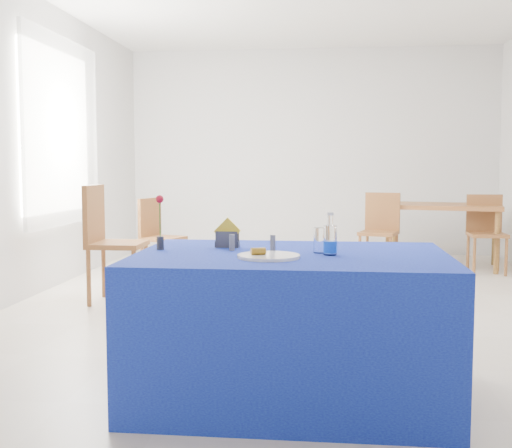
{
  "coord_description": "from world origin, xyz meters",
  "views": [
    {
      "loc": [
        0.22,
        -5.39,
        1.21
      ],
      "look_at": [
        -0.13,
        -2.23,
        0.92
      ],
      "focal_mm": 45.0,
      "sensor_mm": 36.0,
      "label": 1
    }
  ],
  "objects_px": {
    "oak_table": "(443,211)",
    "chair_bg_right": "(486,228)",
    "blue_table": "(291,325)",
    "chair_win_a": "(107,235)",
    "plate": "(269,256)",
    "water_bottle": "(330,241)",
    "chair_win_b": "(157,232)",
    "chair_bg_left": "(380,226)"
  },
  "relations": [
    {
      "from": "chair_bg_left",
      "to": "chair_bg_right",
      "type": "height_order",
      "value": "chair_bg_left"
    },
    {
      "from": "water_bottle",
      "to": "chair_bg_left",
      "type": "bearing_deg",
      "value": 81.94
    },
    {
      "from": "plate",
      "to": "chair_bg_right",
      "type": "distance_m",
      "value": 4.85
    },
    {
      "from": "chair_win_a",
      "to": "chair_win_b",
      "type": "distance_m",
      "value": 1.32
    },
    {
      "from": "chair_bg_right",
      "to": "chair_bg_left",
      "type": "bearing_deg",
      "value": -178.19
    },
    {
      "from": "chair_bg_left",
      "to": "blue_table",
      "type": "bearing_deg",
      "value": -83.54
    },
    {
      "from": "chair_bg_right",
      "to": "blue_table",
      "type": "bearing_deg",
      "value": -114.8
    },
    {
      "from": "chair_win_b",
      "to": "blue_table",
      "type": "bearing_deg",
      "value": -134.96
    },
    {
      "from": "blue_table",
      "to": "chair_bg_left",
      "type": "bearing_deg",
      "value": 79.22
    },
    {
      "from": "chair_bg_right",
      "to": "chair_win_a",
      "type": "relative_size",
      "value": 0.85
    },
    {
      "from": "blue_table",
      "to": "chair_win_b",
      "type": "height_order",
      "value": "chair_win_b"
    },
    {
      "from": "plate",
      "to": "chair_win_b",
      "type": "distance_m",
      "value": 3.99
    },
    {
      "from": "oak_table",
      "to": "chair_bg_right",
      "type": "bearing_deg",
      "value": -40.1
    },
    {
      "from": "oak_table",
      "to": "water_bottle",
      "type": "bearing_deg",
      "value": -106.52
    },
    {
      "from": "blue_table",
      "to": "chair_bg_right",
      "type": "xyz_separation_m",
      "value": [
        1.97,
        4.2,
        0.13
      ]
    },
    {
      "from": "chair_bg_left",
      "to": "chair_bg_right",
      "type": "bearing_deg",
      "value": 18.67
    },
    {
      "from": "chair_win_a",
      "to": "plate",
      "type": "bearing_deg",
      "value": -146.24
    },
    {
      "from": "chair_win_b",
      "to": "chair_win_a",
      "type": "bearing_deg",
      "value": -164.67
    },
    {
      "from": "water_bottle",
      "to": "chair_bg_right",
      "type": "relative_size",
      "value": 0.24
    },
    {
      "from": "plate",
      "to": "water_bottle",
      "type": "distance_m",
      "value": 0.34
    },
    {
      "from": "blue_table",
      "to": "chair_win_a",
      "type": "distance_m",
      "value": 2.8
    },
    {
      "from": "blue_table",
      "to": "oak_table",
      "type": "xyz_separation_m",
      "value": [
        1.56,
        4.55,
        0.3
      ]
    },
    {
      "from": "water_bottle",
      "to": "chair_bg_right",
      "type": "height_order",
      "value": "water_bottle"
    },
    {
      "from": "blue_table",
      "to": "oak_table",
      "type": "relative_size",
      "value": 1.08
    },
    {
      "from": "blue_table",
      "to": "chair_bg_right",
      "type": "bearing_deg",
      "value": 64.81
    },
    {
      "from": "plate",
      "to": "oak_table",
      "type": "relative_size",
      "value": 0.21
    },
    {
      "from": "chair_bg_left",
      "to": "chair_win_a",
      "type": "relative_size",
      "value": 0.86
    },
    {
      "from": "plate",
      "to": "chair_win_b",
      "type": "height_order",
      "value": "chair_win_b"
    },
    {
      "from": "chair_bg_left",
      "to": "chair_win_b",
      "type": "bearing_deg",
      "value": -147.2
    },
    {
      "from": "blue_table",
      "to": "plate",
      "type": "bearing_deg",
      "value": -119.86
    },
    {
      "from": "blue_table",
      "to": "chair_win_a",
      "type": "bearing_deg",
      "value": 128.81
    },
    {
      "from": "chair_bg_right",
      "to": "chair_win_b",
      "type": "relative_size",
      "value": 1.03
    },
    {
      "from": "chair_win_a",
      "to": "chair_bg_right",
      "type": "bearing_deg",
      "value": -62.8
    },
    {
      "from": "chair_bg_right",
      "to": "chair_win_b",
      "type": "bearing_deg",
      "value": -168.54
    },
    {
      "from": "chair_win_a",
      "to": "blue_table",
      "type": "bearing_deg",
      "value": -142.45
    },
    {
      "from": "plate",
      "to": "chair_bg_left",
      "type": "bearing_deg",
      "value": 78.36
    },
    {
      "from": "plate",
      "to": "chair_win_b",
      "type": "xyz_separation_m",
      "value": [
        -1.55,
        3.66,
        -0.27
      ]
    },
    {
      "from": "chair_win_a",
      "to": "water_bottle",
      "type": "bearing_deg",
      "value": -139.91
    },
    {
      "from": "oak_table",
      "to": "chair_bg_left",
      "type": "distance_m",
      "value": 0.87
    },
    {
      "from": "plate",
      "to": "chair_win_b",
      "type": "bearing_deg",
      "value": 112.93
    },
    {
      "from": "chair_win_b",
      "to": "chair_bg_right",
      "type": "bearing_deg",
      "value": -59.22
    },
    {
      "from": "blue_table",
      "to": "oak_table",
      "type": "distance_m",
      "value": 4.81
    }
  ]
}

